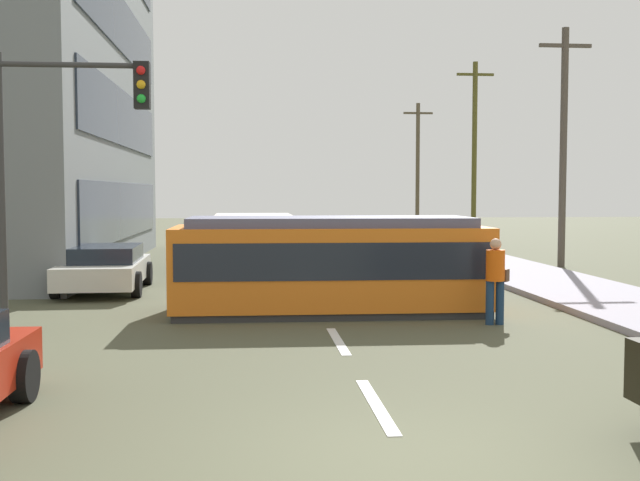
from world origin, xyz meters
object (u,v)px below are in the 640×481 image
object	(u,v)px
pedestrian_crossing	(496,276)
utility_pole_far	(474,150)
utility_pole_mid	(563,143)
utility_pole_distant	(418,166)
traffic_light_mast	(61,139)
parked_sedan_mid	(105,267)
city_bus	(254,240)
streetcar_tram	(330,263)

from	to	relation	value
pedestrian_crossing	utility_pole_far	xyz separation A→B (m)	(6.10, 22.01, 3.64)
utility_pole_far	utility_pole_mid	bearing A→B (deg)	-90.90
utility_pole_far	utility_pole_distant	bearing A→B (deg)	93.14
pedestrian_crossing	utility_pole_far	distance (m)	23.13
traffic_light_mast	parked_sedan_mid	bearing A→B (deg)	93.54
city_bus	parked_sedan_mid	distance (m)	5.96
city_bus	parked_sedan_mid	xyz separation A→B (m)	(-3.86, -4.52, -0.42)
traffic_light_mast	utility_pole_far	size ratio (longest dim) A/B	0.57
streetcar_tram	city_bus	bearing A→B (deg)	100.43
pedestrian_crossing	traffic_light_mast	world-z (taller)	traffic_light_mast
pedestrian_crossing	parked_sedan_mid	xyz separation A→B (m)	(-8.45, 5.77, -0.32)
utility_pole_distant	city_bus	bearing A→B (deg)	-114.97
streetcar_tram	utility_pole_distant	world-z (taller)	utility_pole_distant
parked_sedan_mid	utility_pole_far	distance (m)	22.16
pedestrian_crossing	traffic_light_mast	xyz separation A→B (m)	(-8.09, -0.13, 2.57)
traffic_light_mast	utility_pole_distant	bearing A→B (deg)	67.04
pedestrian_crossing	traffic_light_mast	size ratio (longest dim) A/B	0.33
traffic_light_mast	utility_pole_distant	world-z (taller)	utility_pole_distant
parked_sedan_mid	utility_pole_far	world-z (taller)	utility_pole_far
traffic_light_mast	utility_pole_mid	world-z (taller)	utility_pole_mid
city_bus	utility_pole_far	bearing A→B (deg)	47.64
city_bus	utility_pole_far	xyz separation A→B (m)	(10.69, 11.72, 3.54)
parked_sedan_mid	utility_pole_distant	xyz separation A→B (m)	(14.00, 26.28, 3.54)
parked_sedan_mid	traffic_light_mast	world-z (taller)	traffic_light_mast
streetcar_tram	utility_pole_distant	bearing A→B (deg)	74.17
city_bus	utility_pole_far	world-z (taller)	utility_pole_far
pedestrian_crossing	utility_pole_mid	world-z (taller)	utility_pole_mid
utility_pole_mid	streetcar_tram	bearing A→B (deg)	-134.18
utility_pole_mid	utility_pole_far	xyz separation A→B (m)	(0.17, 10.99, 0.35)
traffic_light_mast	utility_pole_mid	size ratio (longest dim) A/B	0.62
utility_pole_distant	parked_sedan_mid	bearing A→B (deg)	-118.04
parked_sedan_mid	traffic_light_mast	xyz separation A→B (m)	(0.36, -5.90, 2.89)
parked_sedan_mid	utility_pole_mid	size ratio (longest dim) A/B	0.55
city_bus	utility_pole_mid	distance (m)	11.01
streetcar_tram	utility_pole_mid	bearing A→B (deg)	45.82
traffic_light_mast	utility_pole_far	distance (m)	26.32
streetcar_tram	utility_pole_distant	xyz separation A→B (m)	(8.57, 30.24, 3.12)
utility_pole_far	parked_sedan_mid	bearing A→B (deg)	-131.86
streetcar_tram	city_bus	size ratio (longest dim) A/B	1.22
utility_pole_mid	parked_sedan_mid	bearing A→B (deg)	-159.94
pedestrian_crossing	traffic_light_mast	distance (m)	8.49
streetcar_tram	traffic_light_mast	size ratio (longest dim) A/B	1.31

